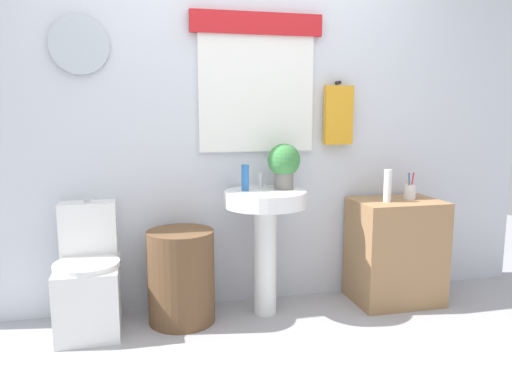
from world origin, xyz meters
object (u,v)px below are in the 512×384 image
toothbrush_cup (410,191)px  toilet (89,281)px  pedestal_sink (265,222)px  lotion_bottle (388,186)px  potted_plant (284,163)px  wooden_cabinet (395,251)px  soap_bottle (245,178)px  laundry_hamper (181,276)px

toothbrush_cup → toilet: bearing=179.6°
pedestal_sink → lotion_bottle: lotion_bottle is taller
potted_plant → wooden_cabinet: bearing=-4.3°
soap_bottle → potted_plant: bearing=2.2°
potted_plant → lotion_bottle: (0.69, -0.10, -0.16)m
toilet → soap_bottle: soap_bottle is taller
laundry_hamper → pedestal_sink: bearing=0.0°
pedestal_sink → toothbrush_cup: (1.04, 0.02, 0.16)m
potted_plant → laundry_hamper: bearing=-175.0°
toilet → laundry_hamper: bearing=-3.5°
toilet → potted_plant: (1.24, 0.03, 0.69)m
toilet → wooden_cabinet: (2.04, -0.03, 0.06)m
toilet → lotion_bottle: 2.01m
laundry_hamper → potted_plant: size_ratio=1.98×
soap_bottle → toothbrush_cup: 1.17m
toilet → wooden_cabinet: toilet is taller
laundry_hamper → toothbrush_cup: bearing=0.7°
wooden_cabinet → potted_plant: (-0.80, 0.06, 0.63)m
laundry_hamper → potted_plant: bearing=5.0°
lotion_bottle → pedestal_sink: bearing=177.3°
pedestal_sink → potted_plant: (0.14, 0.06, 0.37)m
laundry_hamper → lotion_bottle: bearing=-1.7°
soap_bottle → potted_plant: size_ratio=0.56×
toothbrush_cup → pedestal_sink: bearing=-178.9°
toilet → wooden_cabinet: bearing=-0.9°
laundry_hamper → wooden_cabinet: bearing=0.0°
toothbrush_cup → laundry_hamper: bearing=-179.3°
soap_bottle → potted_plant: (0.26, 0.01, 0.09)m
laundry_hamper → lotion_bottle: lotion_bottle is taller
toilet → potted_plant: 1.42m
wooden_cabinet → lotion_bottle: (-0.10, -0.04, 0.47)m
toilet → laundry_hamper: (0.55, -0.03, -0.00)m
soap_bottle → pedestal_sink: bearing=-22.6°
toilet → toothbrush_cup: bearing=-0.4°
lotion_bottle → potted_plant: bearing=171.8°
laundry_hamper → toilet: bearing=176.5°
pedestal_sink → toothbrush_cup: toothbrush_cup is taller
potted_plant → lotion_bottle: bearing=-8.2°
pedestal_sink → lotion_bottle: size_ratio=3.75×
laundry_hamper → toothbrush_cup: (1.58, 0.02, 0.48)m
laundry_hamper → lotion_bottle: (1.38, -0.04, 0.53)m
potted_plant → lotion_bottle: size_ratio=1.36×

